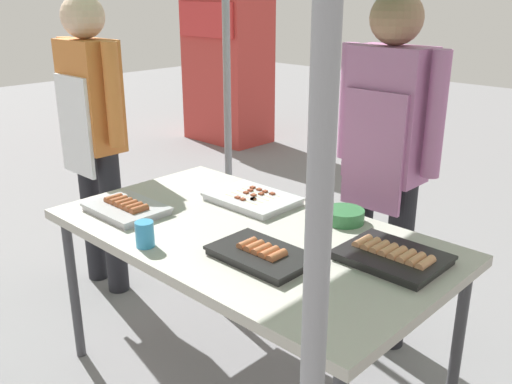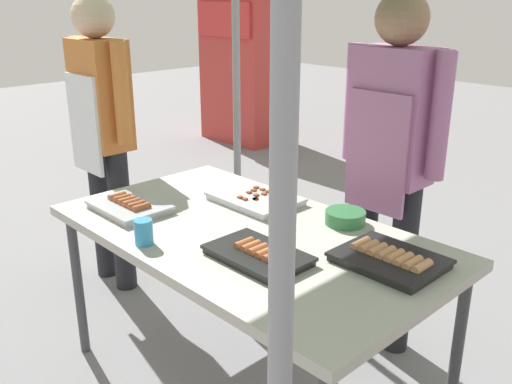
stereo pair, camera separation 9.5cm
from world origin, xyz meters
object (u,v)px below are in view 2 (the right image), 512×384
object	(u,v)px
tray_pork_links	(129,206)
customer_nearby	(102,122)
tray_meat_skewers	(255,199)
tray_spring_rolls	(390,259)
drink_cup_near_edge	(144,232)
condiment_bowl	(345,217)
tray_grilled_sausages	(258,255)
neighbor_stall_left	(245,65)
vendor_woman	(391,149)
stall_table	(247,242)

from	to	relation	value
tray_pork_links	customer_nearby	size ratio (longest dim) A/B	0.21
tray_meat_skewers	customer_nearby	bearing A→B (deg)	-171.67
tray_spring_rolls	drink_cup_near_edge	xyz separation A→B (m)	(-0.73, -0.52, 0.03)
drink_cup_near_edge	customer_nearby	size ratio (longest dim) A/B	0.06
tray_spring_rolls	condiment_bowl	size ratio (longest dim) A/B	2.14
tray_grilled_sausages	tray_meat_skewers	size ratio (longest dim) A/B	0.94
tray_pork_links	condiment_bowl	distance (m)	0.93
tray_spring_rolls	neighbor_stall_left	distance (m)	4.74
vendor_woman	drink_cup_near_edge	bearing A→B (deg)	72.37
drink_cup_near_edge	neighbor_stall_left	size ratio (longest dim) A/B	0.06
tray_pork_links	tray_spring_rolls	size ratio (longest dim) A/B	0.96
stall_table	tray_meat_skewers	xyz separation A→B (m)	(-0.21, 0.24, 0.07)
stall_table	tray_meat_skewers	size ratio (longest dim) A/B	4.12
stall_table	tray_grilled_sausages	bearing A→B (deg)	-34.24
stall_table	tray_spring_rolls	size ratio (longest dim) A/B	4.54
stall_table	tray_meat_skewers	distance (m)	0.33
tray_pork_links	drink_cup_near_edge	world-z (taller)	drink_cup_near_edge
vendor_woman	condiment_bowl	bearing A→B (deg)	98.06
tray_grilled_sausages	neighbor_stall_left	bearing A→B (deg)	137.93
tray_spring_rolls	condiment_bowl	distance (m)	0.38
stall_table	neighbor_stall_left	world-z (taller)	neighbor_stall_left
tray_meat_skewers	condiment_bowl	size ratio (longest dim) A/B	2.35
tray_meat_skewers	tray_spring_rolls	world-z (taller)	tray_spring_rolls
condiment_bowl	tray_meat_skewers	bearing A→B (deg)	-167.80
tray_pork_links	customer_nearby	bearing A→B (deg)	157.54
customer_nearby	neighbor_stall_left	xyz separation A→B (m)	(-1.99, 2.89, -0.12)
tray_meat_skewers	tray_pork_links	size ratio (longest dim) A/B	1.15
tray_grilled_sausages	neighbor_stall_left	world-z (taller)	neighbor_stall_left
stall_table	tray_grilled_sausages	xyz separation A→B (m)	(0.22, -0.15, 0.07)
vendor_woman	neighbor_stall_left	xyz separation A→B (m)	(-3.42, 2.27, -0.13)
drink_cup_near_edge	customer_nearby	bearing A→B (deg)	157.28
stall_table	drink_cup_near_edge	distance (m)	0.42
condiment_bowl	stall_table	bearing A→B (deg)	-123.71
tray_spring_rolls	customer_nearby	size ratio (longest dim) A/B	0.22
tray_meat_skewers	vendor_woman	xyz separation A→B (m)	(0.38, 0.47, 0.22)
tray_pork_links	neighbor_stall_left	size ratio (longest dim) A/B	0.20
tray_pork_links	condiment_bowl	bearing A→B (deg)	37.10
tray_pork_links	tray_spring_rolls	bearing A→B (deg)	19.38
tray_spring_rolls	condiment_bowl	xyz separation A→B (m)	(-0.33, 0.18, 0.01)
tray_pork_links	customer_nearby	world-z (taller)	customer_nearby
tray_meat_skewers	tray_spring_rolls	distance (m)	0.77
stall_table	tray_grilled_sausages	world-z (taller)	tray_grilled_sausages
neighbor_stall_left	tray_meat_skewers	bearing A→B (deg)	-41.98
tray_grilled_sausages	vendor_woman	distance (m)	0.89
tray_spring_rolls	condiment_bowl	bearing A→B (deg)	151.50
condiment_bowl	customer_nearby	xyz separation A→B (m)	(-1.49, -0.25, 0.20)
condiment_bowl	tray_pork_links	bearing A→B (deg)	-142.90
condiment_bowl	drink_cup_near_edge	size ratio (longest dim) A/B	1.68
tray_pork_links	drink_cup_near_edge	xyz separation A→B (m)	(0.34, -0.15, 0.03)
condiment_bowl	drink_cup_near_edge	xyz separation A→B (m)	(-0.40, -0.71, 0.02)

